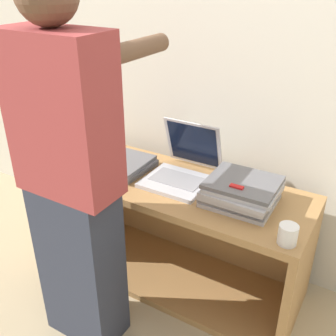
{
  "coord_description": "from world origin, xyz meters",
  "views": [
    {
      "loc": [
        0.82,
        -1.2,
        1.54
      ],
      "look_at": [
        0.0,
        0.18,
        0.71
      ],
      "focal_mm": 42.0,
      "sensor_mm": 36.0,
      "label": 1
    }
  ],
  "objects_px": {
    "mug": "(288,235)",
    "laptop_stack_right": "(241,192)",
    "person": "(72,183)",
    "laptop_stack_left": "(120,163)",
    "laptop_open": "(182,169)"
  },
  "relations": [
    {
      "from": "person",
      "to": "mug",
      "type": "bearing_deg",
      "value": 21.77
    },
    {
      "from": "laptop_stack_right",
      "to": "person",
      "type": "distance_m",
      "value": 0.73
    },
    {
      "from": "laptop_stack_left",
      "to": "laptop_stack_right",
      "type": "height_order",
      "value": "laptop_stack_right"
    },
    {
      "from": "laptop_stack_right",
      "to": "person",
      "type": "relative_size",
      "value": 0.21
    },
    {
      "from": "laptop_open",
      "to": "mug",
      "type": "xyz_separation_m",
      "value": [
        0.59,
        -0.24,
        -0.01
      ]
    },
    {
      "from": "person",
      "to": "mug",
      "type": "relative_size",
      "value": 19.27
    },
    {
      "from": "mug",
      "to": "laptop_stack_right",
      "type": "bearing_deg",
      "value": 144.46
    },
    {
      "from": "person",
      "to": "laptop_open",
      "type": "bearing_deg",
      "value": 71.51
    },
    {
      "from": "laptop_open",
      "to": "mug",
      "type": "relative_size",
      "value": 4.31
    },
    {
      "from": "laptop_stack_left",
      "to": "mug",
      "type": "height_order",
      "value": "mug"
    },
    {
      "from": "mug",
      "to": "person",
      "type": "bearing_deg",
      "value": -158.23
    },
    {
      "from": "laptop_open",
      "to": "laptop_stack_right",
      "type": "xyz_separation_m",
      "value": [
        0.33,
        -0.06,
        -0.0
      ]
    },
    {
      "from": "laptop_open",
      "to": "laptop_stack_left",
      "type": "distance_m",
      "value": 0.34
    },
    {
      "from": "laptop_open",
      "to": "laptop_stack_left",
      "type": "bearing_deg",
      "value": -169.72
    },
    {
      "from": "laptop_stack_left",
      "to": "person",
      "type": "bearing_deg",
      "value": -73.05
    }
  ]
}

